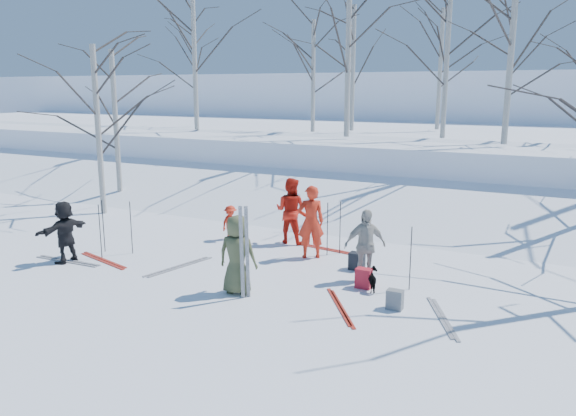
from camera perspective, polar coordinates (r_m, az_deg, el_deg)
The scene contains 39 objects.
ground at distance 12.37m, azimuth -3.23°, elevation -7.20°, with size 120.00×120.00×0.00m, color white.
snow_ramp at distance 18.47m, azimuth 7.88°, elevation -0.30°, with size 70.00×9.50×1.40m, color white.
snow_plateau at distance 27.85m, azimuth 14.92°, elevation 5.36°, with size 70.00×18.00×2.20m, color white.
far_hill at distance 48.44m, azimuth 20.56°, elevation 8.90°, with size 90.00×30.00×6.00m, color white.
skier_olive_center at distance 11.34m, azimuth -5.17°, elevation -4.73°, with size 0.79×0.52×1.62m, color #464D2E.
skier_red_north at distance 13.63m, azimuth 2.34°, elevation -1.42°, with size 0.66×0.43×1.80m, color red.
skier_redor_behind at distance 14.93m, azimuth 0.27°, elevation -0.27°, with size 0.86×0.67×1.77m, color red.
skier_red_seated at distance 15.40m, azimuth -5.86°, elevation -1.50°, with size 0.62×0.36×0.96m, color red.
skier_cream_east at distance 12.11m, azimuth 7.83°, elevation -3.80°, with size 0.93×0.39×1.58m, color beige.
skier_grey_west at distance 14.32m, azimuth -21.72°, elevation -2.25°, with size 1.38×0.44×1.49m, color black.
dog at distance 11.73m, azimuth 8.73°, elevation -7.21°, with size 0.25×0.55×0.46m, color black.
upright_ski_left at distance 10.96m, azimuth -4.73°, elevation -4.57°, with size 0.07×0.02×1.90m, color silver.
upright_ski_right at distance 10.98m, azimuth -4.17°, elevation -4.52°, with size 0.07×0.02×1.90m, color silver.
ski_pair_a at distance 10.72m, azimuth 15.40°, elevation -10.69°, with size 1.00×1.80×0.02m, color silver, non-canonical shape.
ski_pair_b at distance 10.86m, azimuth 5.33°, elevation -10.00°, with size 1.25×1.67×0.02m, color #A42417, non-canonical shape.
ski_pair_c at distance 13.37m, azimuth -11.02°, elevation -5.87°, with size 0.58×1.90×0.02m, color silver, non-canonical shape.
ski_pair_d at distance 14.54m, azimuth -21.46°, elevation -5.03°, with size 1.91×0.28×0.02m, color silver, non-canonical shape.
ski_pair_e at distance 14.53m, azimuth 4.12°, elevation -4.21°, with size 1.91×0.47×0.02m, color #A42417, non-canonical shape.
ski_pair_f at distance 14.30m, azimuth -18.26°, elevation -5.08°, with size 1.89×0.69×0.02m, color #A42417, non-canonical shape.
ski_pole_a at distance 14.53m, azimuth -15.65°, elevation -1.94°, with size 0.02×0.02×1.34m, color black.
ski_pole_b at distance 14.36m, azimuth -18.55°, elevation -2.29°, with size 0.02×0.02×1.34m, color black.
ski_pole_c at distance 14.05m, azimuth 5.31°, elevation -2.01°, with size 0.02×0.02×1.34m, color black.
ski_pole_d at distance 13.89m, azimuth 4.03°, elevation -2.15°, with size 0.02×0.02×1.34m, color black.
ski_pole_e at distance 14.92m, azimuth -18.25°, elevation -1.75°, with size 0.02×0.02×1.34m, color black.
ski_pole_f at distance 11.78m, azimuth 12.34°, elevation -5.04°, with size 0.02×0.02×1.34m, color black.
backpack_red at distance 11.85m, azimuth 7.69°, elevation -7.09°, with size 0.32×0.22×0.42m, color #B01B29.
backpack_grey at distance 10.86m, azimuth 10.80°, elevation -9.14°, with size 0.30×0.20×0.38m, color slate.
backpack_dark at distance 13.00m, azimuth 7.00°, elevation -5.38°, with size 0.34×0.24×0.40m, color black.
birch_plateau_b at distance 21.84m, azimuth 21.58°, elevation 12.33°, with size 3.79×3.79×4.56m, color silver, non-canonical shape.
birch_plateau_c at distance 22.36m, azimuth 15.80°, elevation 13.95°, with size 4.48×4.48×5.54m, color silver, non-canonical shape.
birch_plateau_d at distance 26.44m, azimuth -9.50°, elevation 15.73°, with size 5.67×5.67×7.25m, color silver, non-canonical shape.
birch_plateau_f at distance 27.08m, azimuth 15.19°, elevation 13.40°, with size 4.35×4.35×5.36m, color silver, non-canonical shape.
birch_plateau_g at distance 25.65m, azimuth 6.61°, elevation 13.86°, with size 4.38×4.38×5.40m, color silver, non-canonical shape.
birch_plateau_i at distance 24.76m, azimuth 2.57°, elevation 13.18°, with size 3.89×3.89×4.69m, color silver, non-canonical shape.
birch_plateau_j at distance 22.43m, azimuth 6.14°, elevation 15.84°, with size 5.31×5.31×6.73m, color silver, non-canonical shape.
birch_plateau_k at distance 29.78m, azimuth -9.49°, elevation 13.35°, with size 4.25×4.25×5.21m, color silver, non-canonical shape.
birch_plateau_l at distance 20.64m, azimuth 21.81°, elevation 15.52°, with size 5.37×5.37×6.82m, color silver, non-canonical shape.
birch_edge_a at distance 19.26m, azimuth -18.72°, elevation 7.40°, with size 4.40×4.40×5.43m, color silver, non-canonical shape.
birch_edge_d at distance 21.40m, azimuth -17.07°, elevation 7.91°, with size 4.39×4.39×5.42m, color silver, non-canonical shape.
Camera 1 is at (5.98, -10.02, 4.09)m, focal length 35.00 mm.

